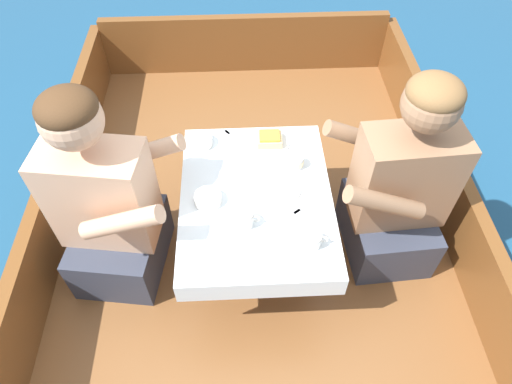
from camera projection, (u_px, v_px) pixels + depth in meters
name	position (u px, v px, depth m)	size (l,w,h in m)	color
ground_plane	(256.00, 271.00, 2.46)	(60.00, 60.00, 0.00)	navy
boat_deck	(256.00, 258.00, 2.36)	(2.00, 3.04, 0.26)	brown
gunwale_port	(46.00, 232.00, 2.10)	(0.06, 3.04, 0.34)	brown
gunwale_starboard	(459.00, 216.00, 2.16)	(0.06, 3.04, 0.34)	brown
bow_coaming	(245.00, 43.00, 3.07)	(1.88, 0.06, 0.39)	brown
cockpit_table	(256.00, 202.00, 1.93)	(0.63, 0.83, 0.44)	#B2B2B7
person_port	(108.00, 208.00, 1.88)	(0.56, 0.50, 1.00)	#333847
person_starboard	(398.00, 190.00, 1.96)	(0.54, 0.47, 0.98)	#333847
plate_sandwich	(269.00, 143.00, 2.09)	(0.18, 0.18, 0.01)	white
plate_bread	(281.00, 189.00, 1.91)	(0.16, 0.16, 0.01)	white
sandwich	(269.00, 139.00, 2.07)	(0.11, 0.09, 0.05)	#E0BC7F
bowl_port_near	(208.00, 198.00, 1.85)	(0.11, 0.11, 0.04)	white
bowl_starboard_near	(200.00, 141.00, 2.07)	(0.11, 0.11, 0.04)	white
coffee_cup_port	(312.00, 240.00, 1.71)	(0.10, 0.07, 0.06)	white
coffee_cup_starboard	(244.00, 219.00, 1.77)	(0.10, 0.07, 0.07)	white
tin_can	(296.00, 162.00, 1.98)	(0.07, 0.07, 0.05)	silver
utensil_spoon_starboard	(209.00, 247.00, 1.72)	(0.13, 0.13, 0.01)	silver
utensil_knife_starboard	(248.00, 170.00, 1.98)	(0.04, 0.17, 0.00)	silver
utensil_fork_port	(234.00, 138.00, 2.11)	(0.12, 0.15, 0.00)	silver
utensil_spoon_center	(237.00, 188.00, 1.92)	(0.16, 0.08, 0.01)	silver
utensil_fork_starboard	(288.00, 218.00, 1.81)	(0.15, 0.12, 0.00)	silver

